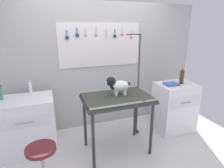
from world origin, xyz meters
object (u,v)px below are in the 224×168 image
grooming_arm (138,90)px  stool (42,155)px  dog (117,85)px  cabinet_right (174,107)px  counter_left (28,125)px  soda_bottle (182,77)px  detangler_spray (30,88)px  grooming_table (117,102)px

grooming_arm → stool: grooming_arm is taller
dog → cabinet_right: 1.34m
counter_left → soda_bottle: bearing=-5.5°
cabinet_right → dog: bearing=-173.1°
counter_left → stool: bearing=-76.9°
grooming_arm → detangler_spray: (-1.71, 0.31, 0.13)m
grooming_arm → dog: bearing=-150.1°
grooming_arm → counter_left: grooming_arm is taller
soda_bottle → detangler_spray: bearing=169.5°
grooming_table → counter_left: grooming_table is taller
detangler_spray → soda_bottle: size_ratio=0.80×
grooming_table → cabinet_right: 1.29m
stool → detangler_spray: (-0.12, 1.07, 0.49)m
counter_left → soda_bottle: size_ratio=3.17×
dog → detangler_spray: size_ratio=1.76×
cabinet_right → stool: (-2.31, -0.63, 0.02)m
grooming_table → soda_bottle: size_ratio=3.65×
grooming_arm → stool: (-1.60, -0.76, -0.36)m
grooming_table → stool: bearing=-159.2°
soda_bottle → grooming_arm: bearing=168.9°
dog → soda_bottle: size_ratio=1.41×
dog → soda_bottle: 1.27m
grooming_arm → cabinet_right: bearing=-10.9°
detangler_spray → soda_bottle: bearing=-10.5°
counter_left → detangler_spray: bearing=67.9°
dog → counter_left: (-1.31, 0.38, -0.62)m
counter_left → grooming_arm: bearing=-3.1°
dog → grooming_table: bearing=-110.5°
stool → detangler_spray: detangler_spray is taller
stool → detangler_spray: 1.18m
grooming_table → counter_left: bearing=160.8°
cabinet_right → soda_bottle: 0.59m
grooming_arm → stool: bearing=-154.5°
cabinet_right → soda_bottle: (0.08, -0.02, 0.58)m
counter_left → soda_bottle: (2.58, -0.25, 0.60)m
cabinet_right → stool: cabinet_right is taller
stool → soda_bottle: (2.38, 0.61, 0.56)m
cabinet_right → soda_bottle: size_ratio=3.29×
detangler_spray → grooming_arm: bearing=-10.2°
cabinet_right → detangler_spray: (-2.42, 0.44, 0.51)m
cabinet_right → soda_bottle: bearing=-12.7°
grooming_arm → soda_bottle: size_ratio=6.44×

